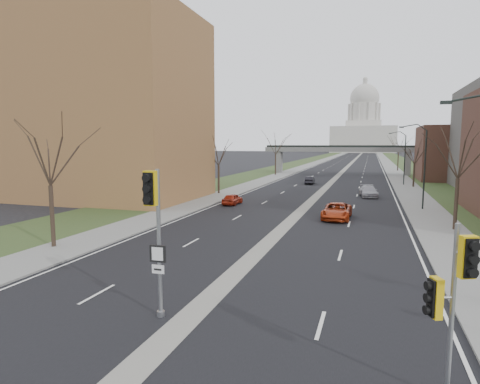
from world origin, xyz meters
The scene contains 25 objects.
ground centered at (0.00, 0.00, 0.00)m, with size 700.00×700.00×0.00m, color black.
road_surface centered at (0.00, 150.00, 0.01)m, with size 20.00×600.00×0.01m, color black.
median_strip centered at (0.00, 150.00, 0.00)m, with size 1.20×600.00×0.02m, color gray.
sidewalk_right centered at (12.00, 150.00, 0.06)m, with size 4.00×600.00×0.12m, color gray.
sidewalk_left centered at (-12.00, 150.00, 0.06)m, with size 4.00×600.00×0.12m, color gray.
grass_verge_right centered at (18.00, 150.00, 0.05)m, with size 8.00×600.00×0.10m, color #283D1C.
grass_verge_left centered at (-18.00, 150.00, 0.05)m, with size 8.00×600.00×0.10m, color #283D1C.
apartment_building centered at (-26.00, 30.00, 11.00)m, with size 25.00×16.00×22.00m, color olive.
commercial_block_far centered at (22.00, 70.00, 5.00)m, with size 14.00×14.00×10.00m, color #503125.
pedestrian_bridge centered at (0.00, 80.00, 4.84)m, with size 34.00×3.00×6.45m.
capitol centered at (0.00, 320.00, 18.60)m, with size 48.00×42.00×55.75m.
streetlight_mid centered at (10.99, 32.00, 6.95)m, with size 2.61×0.20×8.70m.
streetlight_far centered at (10.99, 58.00, 6.95)m, with size 2.61×0.20×8.70m.
tree_left_a centered at (-13.00, 8.00, 6.64)m, with size 7.20×7.20×9.40m.
tree_left_b centered at (-13.00, 38.00, 6.23)m, with size 6.75×6.75×8.81m.
tree_left_c centered at (-13.00, 72.00, 7.04)m, with size 7.65×7.65×9.99m.
tree_right_a centered at (13.00, 22.00, 6.64)m, with size 7.20×7.20×9.40m.
tree_right_b centered at (13.00, 55.00, 5.82)m, with size 6.30×6.30×8.22m.
tree_right_c centered at (13.00, 95.00, 7.04)m, with size 7.65×7.65×9.99m.
signal_pole_median centered at (-1.10, 0.52, 4.07)m, with size 0.67×0.95×5.84m.
signal_pole_right centered at (8.62, -1.66, 3.14)m, with size 1.10×0.80×4.79m.
car_left_near centered at (-8.08, 29.50, 0.63)m, with size 1.49×3.70×1.26m, color maroon.
car_left_far centered at (-3.18, 55.42, 0.64)m, with size 1.36×3.91×1.29m, color black.
car_right_near centered at (3.79, 24.23, 0.73)m, with size 2.42×5.24×1.46m, color #AA3312.
car_right_mid centered at (6.41, 41.15, 0.72)m, with size 2.01×4.94×1.43m, color #96949B.
Camera 1 is at (6.57, -12.58, 6.79)m, focal length 30.00 mm.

